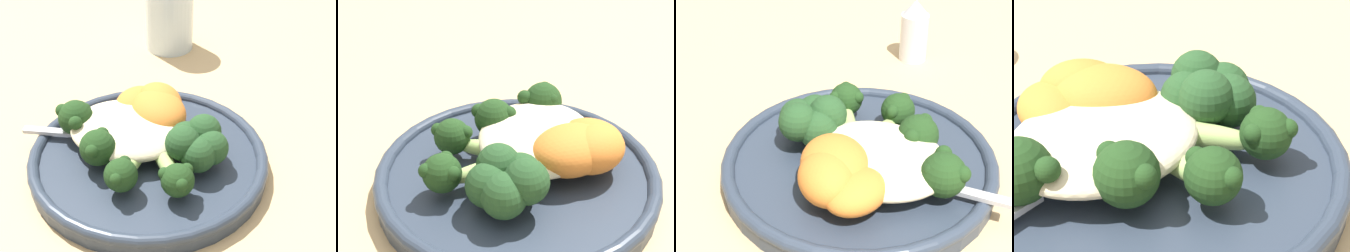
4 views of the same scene
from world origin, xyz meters
TOP-DOWN VIEW (x-y plane):
  - ground_plane at (0.00, 0.00)m, footprint 4.00×4.00m
  - plate at (-0.01, -0.01)m, footprint 0.24×0.24m
  - quinoa_mound at (-0.03, -0.00)m, footprint 0.12×0.10m
  - broccoli_stalk_0 at (-0.07, -0.00)m, footprint 0.11×0.04m
  - broccoli_stalk_1 at (-0.04, -0.03)m, footprint 0.08×0.10m
  - broccoli_stalk_2 at (-0.02, -0.05)m, footprint 0.03×0.11m
  - broccoli_stalk_3 at (0.02, -0.05)m, footprint 0.07×0.10m
  - sweet_potato_chunk_0 at (-0.01, 0.05)m, footprint 0.07×0.07m
  - sweet_potato_chunk_1 at (-0.04, 0.05)m, footprint 0.06×0.07m
  - sweet_potato_chunk_2 at (-0.01, 0.03)m, footprint 0.09×0.09m
  - kale_tuft at (0.04, -0.01)m, footprint 0.06×0.06m
  - spoon at (-0.07, -0.00)m, footprint 0.11×0.04m
  - water_glass at (-0.05, 0.24)m, footprint 0.06×0.06m

SIDE VIEW (x-z plane):
  - ground_plane at x=0.00m, z-range 0.00..0.00m
  - plate at x=-0.01m, z-range 0.00..0.02m
  - spoon at x=-0.07m, z-range 0.02..0.03m
  - broccoli_stalk_3 at x=0.02m, z-range 0.02..0.05m
  - broccoli_stalk_2 at x=-0.02m, z-range 0.02..0.05m
  - quinoa_mound at x=-0.03m, z-range 0.02..0.05m
  - sweet_potato_chunk_1 at x=-0.04m, z-range 0.02..0.05m
  - broccoli_stalk_1 at x=-0.04m, z-range 0.02..0.05m
  - broccoli_stalk_0 at x=-0.07m, z-range 0.02..0.06m
  - sweet_potato_chunk_0 at x=-0.01m, z-range 0.02..0.06m
  - sweet_potato_chunk_2 at x=-0.01m, z-range 0.02..0.06m
  - kale_tuft at x=0.04m, z-range 0.02..0.06m
  - water_glass at x=-0.05m, z-range 0.00..0.10m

